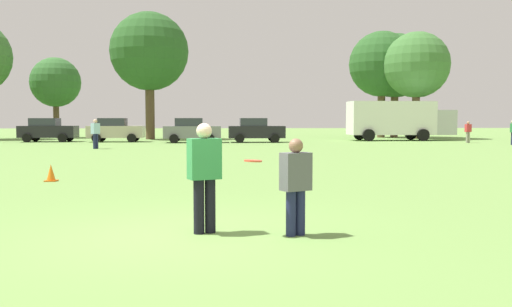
{
  "coord_description": "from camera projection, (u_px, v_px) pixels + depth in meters",
  "views": [
    {
      "loc": [
        0.57,
        -8.16,
        1.75
      ],
      "look_at": [
        1.28,
        2.67,
        1.05
      ],
      "focal_mm": 38.0,
      "sensor_mm": 36.0,
      "label": 1
    }
  ],
  "objects": [
    {
      "name": "parked_car_near_right",
      "position": [
        256.0,
        130.0,
        40.72
      ],
      "size": [
        4.22,
        2.26,
        1.82
      ],
      "color": "black",
      "rests_on": "ground"
    },
    {
      "name": "bystander_far_jogger",
      "position": [
        95.0,
        132.0,
        31.75
      ],
      "size": [
        0.5,
        0.55,
        1.74
      ],
      "color": "#1E234C",
      "rests_on": "ground"
    },
    {
      "name": "parked_car_mid_right",
      "position": [
        192.0,
        130.0,
        40.15
      ],
      "size": [
        4.22,
        2.26,
        1.82
      ],
      "color": "slate",
      "rests_on": "ground"
    },
    {
      "name": "traffic_cone",
      "position": [
        51.0,
        173.0,
        15.2
      ],
      "size": [
        0.32,
        0.32,
        0.48
      ],
      "color": "#D8590C",
      "rests_on": "ground"
    },
    {
      "name": "tree_east_birch",
      "position": [
        149.0,
        52.0,
        46.44
      ],
      "size": [
        6.71,
        6.71,
        10.91
      ],
      "color": "brown",
      "rests_on": "ground"
    },
    {
      "name": "parked_car_center",
      "position": [
        115.0,
        130.0,
        41.43
      ],
      "size": [
        4.22,
        2.26,
        1.82
      ],
      "color": "#B7AD99",
      "rests_on": "ground"
    },
    {
      "name": "player_defender",
      "position": [
        296.0,
        181.0,
        8.07
      ],
      "size": [
        0.5,
        0.41,
        1.46
      ],
      "color": "#1E234C",
      "rests_on": "ground"
    },
    {
      "name": "player_thrower",
      "position": [
        204.0,
        172.0,
        8.23
      ],
      "size": [
        0.54,
        0.42,
        1.68
      ],
      "color": "black",
      "rests_on": "ground"
    },
    {
      "name": "tree_east_oak",
      "position": [
        382.0,
        65.0,
        51.09
      ],
      "size": [
        6.17,
        6.17,
        10.03
      ],
      "color": "brown",
      "rests_on": "ground"
    },
    {
      "name": "tree_center_elm",
      "position": [
        55.0,
        83.0,
        50.37
      ],
      "size": [
        4.6,
        4.6,
        7.48
      ],
      "color": "brown",
      "rests_on": "ground"
    },
    {
      "name": "tree_far_east_pine",
      "position": [
        395.0,
        66.0,
        51.32
      ],
      "size": [
        6.06,
        6.06,
        9.85
      ],
      "color": "brown",
      "rests_on": "ground"
    },
    {
      "name": "tree_far_west_pine",
      "position": [
        417.0,
        65.0,
        47.98
      ],
      "size": [
        5.83,
        5.83,
        9.47
      ],
      "color": "brown",
      "rests_on": "ground"
    },
    {
      "name": "bystander_field_marshal",
      "position": [
        468.0,
        131.0,
        39.76
      ],
      "size": [
        0.49,
        0.36,
        1.59
      ],
      "color": "gray",
      "rests_on": "ground"
    },
    {
      "name": "parked_car_mid_left",
      "position": [
        48.0,
        130.0,
        41.62
      ],
      "size": [
        4.22,
        2.26,
        1.82
      ],
      "color": "black",
      "rests_on": "ground"
    },
    {
      "name": "box_truck",
      "position": [
        398.0,
        119.0,
        44.16
      ],
      "size": [
        8.53,
        3.09,
        3.18
      ],
      "color": "white",
      "rests_on": "ground"
    },
    {
      "name": "ground_plane",
      "position": [
        183.0,
        234.0,
        8.2
      ],
      "size": [
        191.81,
        191.81,
        0.0
      ],
      "primitive_type": "plane",
      "color": "#6B9347"
    },
    {
      "name": "frisbee",
      "position": [
        253.0,
        161.0,
        8.04
      ],
      "size": [
        0.27,
        0.27,
        0.04
      ],
      "color": "#E54C33"
    }
  ]
}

